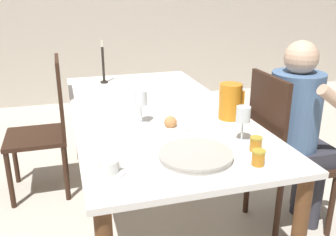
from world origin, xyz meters
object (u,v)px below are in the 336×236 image
(chair_person_side, at_px, (281,152))
(person_seated, at_px, (299,122))
(wine_glass_juice, at_px, (243,116))
(bread_plate, at_px, (171,125))
(jam_jar_amber, at_px, (258,157))
(jam_jar_red, at_px, (256,143))
(red_pitcher, at_px, (230,101))
(teacup_across, at_px, (133,96))
(teacup_near_person, at_px, (108,168))
(wine_glass_water, at_px, (141,99))
(serving_tray, at_px, (196,155))
(candlestick_tall, at_px, (103,66))
(chair_opposite, at_px, (46,125))

(chair_person_side, xyz_separation_m, person_seated, (0.10, -0.00, 0.18))
(wine_glass_juice, height_order, bread_plate, wine_glass_juice)
(jam_jar_amber, distance_m, jam_jar_red, 0.15)
(person_seated, relative_size, jam_jar_amber, 16.91)
(bread_plate, bearing_deg, red_pitcher, 8.93)
(red_pitcher, height_order, bread_plate, red_pitcher)
(teacup_across, xyz_separation_m, jam_jar_amber, (0.34, -1.11, 0.01))
(teacup_near_person, bearing_deg, teacup_across, 73.36)
(wine_glass_juice, bearing_deg, wine_glass_water, 137.67)
(chair_person_side, xyz_separation_m, serving_tray, (-0.67, -0.33, 0.22))
(red_pitcher, bearing_deg, person_seated, -17.16)
(serving_tray, bearing_deg, person_seated, 23.17)
(red_pitcher, height_order, candlestick_tall, candlestick_tall)
(red_pitcher, distance_m, bread_plate, 0.39)
(chair_opposite, xyz_separation_m, bread_plate, (0.69, -0.81, 0.23))
(jam_jar_red, bearing_deg, teacup_across, 112.35)
(person_seated, distance_m, jam_jar_red, 0.58)
(red_pitcher, distance_m, jam_jar_amber, 0.61)
(chair_person_side, distance_m, chair_opposite, 1.62)
(chair_person_side, xyz_separation_m, chair_opposite, (-1.36, 0.87, 0.00))
(person_seated, relative_size, serving_tray, 3.45)
(bread_plate, bearing_deg, serving_tray, -89.57)
(person_seated, height_order, bread_plate, person_seated)
(wine_glass_water, xyz_separation_m, candlestick_tall, (-0.09, 0.98, -0.01))
(bread_plate, distance_m, candlestick_tall, 1.13)
(wine_glass_water, relative_size, teacup_across, 1.35)
(chair_person_side, xyz_separation_m, jam_jar_red, (-0.37, -0.33, 0.25))
(person_seated, xyz_separation_m, red_pitcher, (-0.39, 0.12, 0.13))
(red_pitcher, distance_m, jam_jar_red, 0.46)
(wine_glass_water, bearing_deg, red_pitcher, -6.72)
(chair_opposite, bearing_deg, wine_glass_water, -141.41)
(chair_opposite, distance_m, teacup_across, 0.67)
(wine_glass_juice, height_order, jam_jar_red, wine_glass_juice)
(jam_jar_amber, relative_size, jam_jar_red, 1.00)
(teacup_across, height_order, candlestick_tall, candlestick_tall)
(candlestick_tall, bearing_deg, bread_plate, -78.42)
(wine_glass_water, distance_m, teacup_near_person, 0.61)
(teacup_near_person, xyz_separation_m, candlestick_tall, (0.17, 1.53, 0.11))
(wine_glass_juice, relative_size, jam_jar_amber, 2.63)
(red_pitcher, xyz_separation_m, serving_tray, (-0.38, -0.45, -0.09))
(teacup_across, height_order, jam_jar_amber, jam_jar_amber)
(person_seated, distance_m, red_pitcher, 0.43)
(wine_glass_juice, relative_size, teacup_across, 1.28)
(chair_person_side, distance_m, wine_glass_water, 0.90)
(teacup_near_person, xyz_separation_m, bread_plate, (0.40, 0.42, -0.01))
(wine_glass_juice, bearing_deg, person_seated, 23.59)
(teacup_near_person, relative_size, candlestick_tall, 0.42)
(red_pitcher, distance_m, teacup_near_person, 0.92)
(wine_glass_water, relative_size, wine_glass_juice, 1.05)
(chair_opposite, distance_m, wine_glass_water, 0.95)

